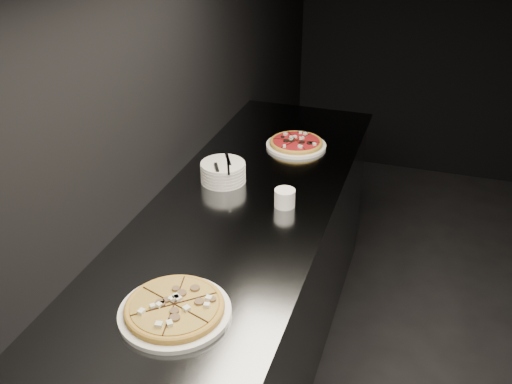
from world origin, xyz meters
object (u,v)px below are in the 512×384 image
(counter, at_px, (241,296))
(pizza_tomato, at_px, (296,143))
(pizza_mushroom, at_px, (175,309))
(plate_stack, at_px, (223,172))
(cutlery, at_px, (223,164))
(ramekin, at_px, (285,198))

(counter, relative_size, pizza_tomato, 8.14)
(counter, xyz_separation_m, pizza_mushroom, (0.03, -0.67, 0.48))
(plate_stack, distance_m, cutlery, 0.05)
(pizza_mushroom, distance_m, plate_stack, 0.89)
(pizza_tomato, bearing_deg, plate_stack, -115.34)
(plate_stack, xyz_separation_m, cutlery, (0.01, -0.02, 0.05))
(counter, distance_m, plate_stack, 0.56)
(cutlery, relative_size, ramekin, 2.42)
(counter, bearing_deg, cutlery, 126.92)
(counter, relative_size, pizza_mushroom, 6.20)
(plate_stack, distance_m, ramekin, 0.34)
(counter, xyz_separation_m, plate_stack, (-0.15, 0.20, 0.50))
(ramekin, bearing_deg, plate_stack, 158.35)
(pizza_tomato, bearing_deg, pizza_mushroom, -91.69)
(pizza_tomato, relative_size, cutlery, 1.46)
(pizza_mushroom, xyz_separation_m, plate_stack, (-0.18, 0.87, 0.02))
(ramekin, bearing_deg, counter, -156.87)
(pizza_mushroom, height_order, plate_stack, plate_stack)
(counter, height_order, pizza_mushroom, pizza_mushroom)
(counter, relative_size, ramekin, 28.69)
(pizza_mushroom, xyz_separation_m, pizza_tomato, (0.04, 1.32, -0.00))
(counter, bearing_deg, pizza_tomato, 84.04)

